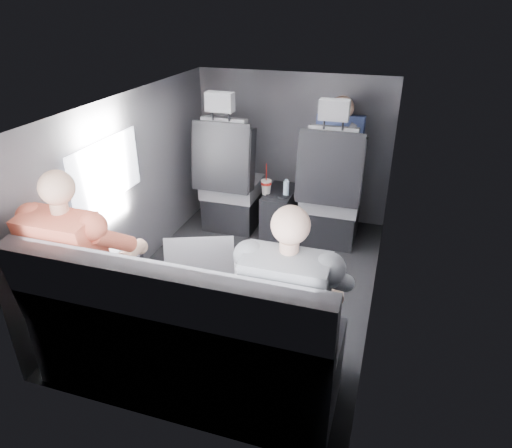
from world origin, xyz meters
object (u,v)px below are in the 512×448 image
(center_console, at_px, (279,212))
(passenger_rear_left, at_px, (87,265))
(front_seat_left, at_px, (230,187))
(rear_bench, at_px, (184,344))
(front_seat_right, at_px, (330,199))
(passenger_rear_right, at_px, (292,306))
(passenger_front_right, at_px, (339,151))
(laptop_black, at_px, (296,284))
(laptop_white, at_px, (95,249))
(soda_cup, at_px, (266,186))
(laptop_silver, at_px, (208,264))
(water_bottle, at_px, (286,188))

(center_console, relative_size, passenger_rear_left, 0.40)
(front_seat_left, relative_size, rear_bench, 0.79)
(front_seat_right, bearing_deg, passenger_rear_right, -86.87)
(rear_bench, relative_size, passenger_front_right, 2.06)
(front_seat_left, relative_size, laptop_black, 3.13)
(center_console, height_order, laptop_white, laptop_white)
(rear_bench, height_order, soda_cup, rear_bench)
(front_seat_right, bearing_deg, rear_bench, -103.31)
(laptop_black, height_order, passenger_rear_right, passenger_rear_right)
(soda_cup, distance_m, passenger_rear_right, 1.87)
(center_console, xyz_separation_m, laptop_black, (0.53, -1.70, 0.44))
(laptop_white, height_order, laptop_black, laptop_black)
(center_console, distance_m, passenger_front_right, 0.74)
(rear_bench, bearing_deg, passenger_rear_right, 9.92)
(passenger_rear_left, xyz_separation_m, passenger_front_right, (1.05, 2.06, 0.13))
(front_seat_left, distance_m, soda_cup, 0.36)
(laptop_white, height_order, laptop_silver, laptop_silver)
(water_bottle, bearing_deg, passenger_rear_left, -110.77)
(water_bottle, distance_m, passenger_rear_left, 1.91)
(soda_cup, relative_size, passenger_rear_left, 0.23)
(passenger_rear_left, relative_size, passenger_rear_right, 1.02)
(rear_bench, height_order, passenger_front_right, passenger_front_right)
(soda_cup, xyz_separation_m, laptop_black, (0.63, -1.61, 0.17))
(front_seat_left, height_order, rear_bench, front_seat_left)
(rear_bench, distance_m, water_bottle, 1.88)
(laptop_black, bearing_deg, center_console, 107.32)
(front_seat_right, relative_size, water_bottle, 8.64)
(laptop_black, height_order, passenger_rear_left, passenger_rear_left)
(center_console, height_order, soda_cup, soda_cup)
(front_seat_left, relative_size, passenger_rear_left, 1.05)
(front_seat_left, distance_m, water_bottle, 0.53)
(laptop_silver, bearing_deg, laptop_white, -176.50)
(soda_cup, xyz_separation_m, laptop_white, (-0.56, -1.60, 0.16))
(front_seat_left, xyz_separation_m, rear_bench, (0.45, -1.90, -0.09))
(laptop_white, relative_size, passenger_rear_left, 0.26)
(laptop_silver, bearing_deg, water_bottle, 88.43)
(rear_bench, bearing_deg, front_seat_left, 103.31)
(laptop_white, relative_size, passenger_front_right, 0.40)
(water_bottle, bearing_deg, rear_bench, -92.21)
(soda_cup, distance_m, laptop_white, 1.70)
(passenger_front_right, bearing_deg, laptop_silver, -102.75)
(laptop_white, xyz_separation_m, passenger_front_right, (1.11, 1.91, 0.12))
(rear_bench, relative_size, passenger_rear_left, 1.33)
(laptop_silver, height_order, passenger_front_right, passenger_front_right)
(passenger_rear_left, bearing_deg, front_seat_left, 85.21)
(soda_cup, bearing_deg, water_bottle, 7.55)
(laptop_black, relative_size, passenger_rear_right, 0.34)
(laptop_white, bearing_deg, passenger_rear_right, -7.15)
(laptop_white, height_order, passenger_front_right, passenger_front_right)
(center_console, xyz_separation_m, water_bottle, (0.07, -0.07, 0.27))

